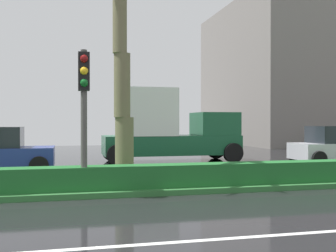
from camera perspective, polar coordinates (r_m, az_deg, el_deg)
traffic_signal_median_right at (r=10.73m, az=-11.43°, el=4.34°), size 0.28×0.43×3.57m
box_truck_lead at (r=19.86m, az=0.18°, el=-0.47°), size 6.40×2.64×3.46m
building_far_right at (r=42.26m, az=21.67°, el=6.25°), size 20.97×15.53×12.26m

